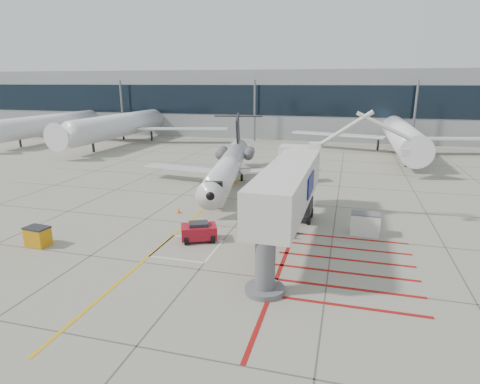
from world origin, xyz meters
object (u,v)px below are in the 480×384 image
(jet_bridge, at_px, (287,194))
(regional_jet, at_px, (225,158))
(spill_bin, at_px, (38,236))
(pushback_tug, at_px, (199,231))

(jet_bridge, bearing_deg, regional_jet, 123.55)
(spill_bin, bearing_deg, pushback_tug, 26.69)
(pushback_tug, relative_size, spill_bin, 1.58)
(jet_bridge, bearing_deg, pushback_tug, -174.48)
(pushback_tug, xyz_separation_m, spill_bin, (-11.04, -3.97, -0.04))
(regional_jet, bearing_deg, jet_bridge, -67.08)
(regional_jet, height_order, jet_bridge, jet_bridge)
(jet_bridge, height_order, pushback_tug, jet_bridge)
(pushback_tug, bearing_deg, regional_jet, 74.59)
(pushback_tug, distance_m, spill_bin, 11.73)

